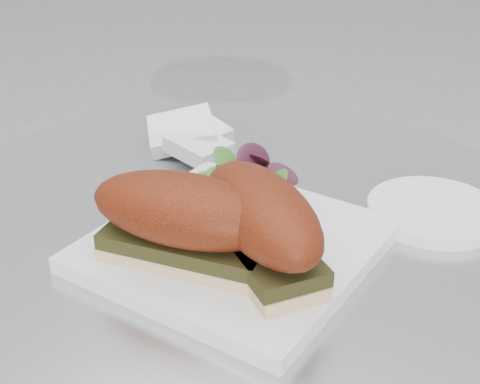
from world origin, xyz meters
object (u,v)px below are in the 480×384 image
object	(u,v)px
sandwich_left	(185,219)
sandwich_right	(261,221)
saucer	(434,211)
plate	(235,245)

from	to	relation	value
sandwich_left	sandwich_right	xyz separation A→B (m)	(0.06, 0.03, 0.00)
sandwich_right	saucer	world-z (taller)	sandwich_right
saucer	sandwich_right	bearing A→B (deg)	-117.06
sandwich_right	saucer	distance (m)	0.22
saucer	plate	bearing A→B (deg)	-129.63
plate	sandwich_left	size ratio (longest dim) A/B	1.30
plate	saucer	xyz separation A→B (m)	(0.14, 0.17, -0.00)
plate	sandwich_right	bearing A→B (deg)	-29.30
saucer	sandwich_left	bearing A→B (deg)	-125.02
sandwich_left	saucer	size ratio (longest dim) A/B	1.35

